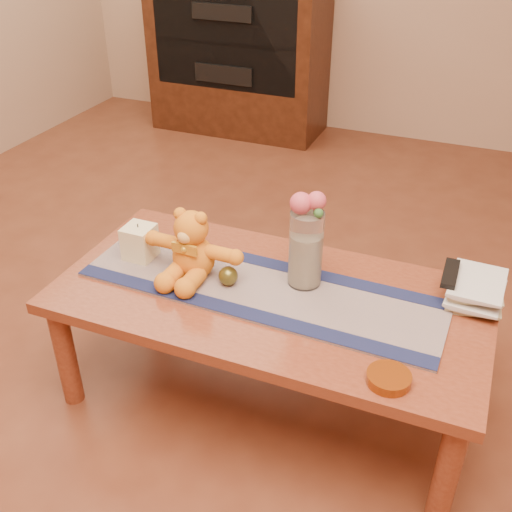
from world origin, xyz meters
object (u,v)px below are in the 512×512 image
at_px(glass_vase, 306,249).
at_px(book_bottom, 447,291).
at_px(bronze_ball, 228,276).
at_px(teddy_bear, 193,244).
at_px(tv_remote, 450,273).
at_px(amber_dish, 389,378).
at_px(pillar_candle, 140,242).

bearing_deg(glass_vase, book_bottom, 15.70).
bearing_deg(bronze_ball, teddy_bear, 172.31).
xyz_separation_m(teddy_bear, book_bottom, (0.81, 0.21, -0.11)).
relative_size(teddy_bear, tv_remote, 2.10).
xyz_separation_m(bronze_ball, amber_dish, (0.58, -0.25, -0.03)).
distance_m(bronze_ball, tv_remote, 0.71).
relative_size(teddy_bear, pillar_candle, 2.81).
xyz_separation_m(pillar_candle, tv_remote, (1.03, 0.18, 0.02)).
bearing_deg(book_bottom, amber_dish, -104.45).
height_order(glass_vase, bronze_ball, glass_vase).
height_order(bronze_ball, tv_remote, tv_remote).
distance_m(pillar_candle, amber_dish, 0.99).
relative_size(tv_remote, amber_dish, 1.33).
bearing_deg(teddy_bear, glass_vase, 14.53).
xyz_separation_m(book_bottom, amber_dish, (-0.09, -0.48, 0.00)).
bearing_deg(amber_dish, bronze_ball, 157.08).
bearing_deg(amber_dish, teddy_bear, 159.74).
height_order(glass_vase, amber_dish, glass_vase).
distance_m(bronze_ball, book_bottom, 0.71).
distance_m(pillar_candle, tv_remote, 1.05).
bearing_deg(bronze_ball, amber_dish, -22.92).
bearing_deg(tv_remote, bronze_ball, -162.69).
distance_m(tv_remote, amber_dish, 0.48).
relative_size(bronze_ball, tv_remote, 0.40).
distance_m(teddy_bear, glass_vase, 0.37).
xyz_separation_m(pillar_candle, bronze_ball, (0.36, -0.04, -0.03)).
distance_m(pillar_candle, book_bottom, 1.05).
bearing_deg(teddy_bear, book_bottom, 15.78).
distance_m(teddy_bear, tv_remote, 0.84).
bearing_deg(pillar_candle, glass_vase, 6.51).
distance_m(teddy_bear, amber_dish, 0.77).
bearing_deg(tv_remote, teddy_bear, -166.74).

